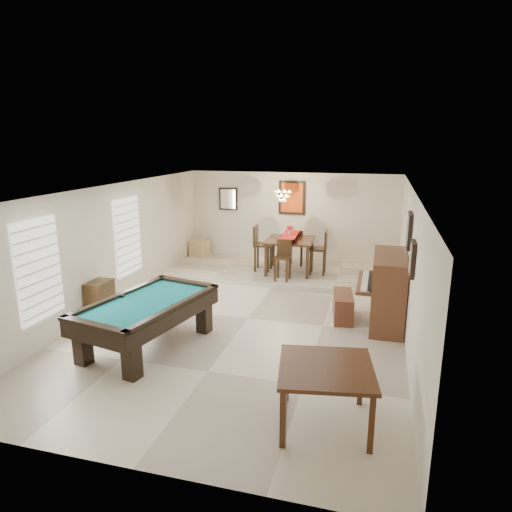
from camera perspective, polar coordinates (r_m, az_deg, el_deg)
The scene contains 26 objects.
ground_plane at distance 9.28m, azimuth -0.99°, elevation -7.85°, with size 6.00×9.00×0.02m, color beige.
wall_back at distance 13.16m, azimuth 4.50°, elevation 4.71°, with size 6.00×0.04×2.60m, color silver.
wall_front at distance 4.97m, azimuth -16.08°, elevation -12.52°, with size 6.00×0.04×2.60m, color silver.
wall_left at distance 10.11m, azimuth -17.58°, elevation 1.12°, with size 0.04×9.00×2.60m, color silver.
wall_right at distance 8.55m, azimuth 18.66°, elevation -1.31°, with size 0.04×9.00×2.60m, color silver.
ceiling at distance 8.64m, azimuth -1.06°, elevation 8.39°, with size 6.00×9.00×0.04m, color white.
dining_step at distance 12.24m, azimuth 3.27°, elevation -1.97°, with size 6.00×2.50×0.12m, color beige.
window_left_front at distance 8.36m, azimuth -25.53°, elevation -1.61°, with size 0.06×1.00×1.70m, color white.
window_left_rear at distance 10.57m, azimuth -15.75°, elevation 2.37°, with size 0.06×1.00×1.70m, color white.
pool_table at distance 8.16m, azimuth -13.39°, elevation -8.31°, with size 1.33×2.46×0.82m, color black, non-canonical shape.
square_table at distance 6.01m, azimuth 8.63°, elevation -16.87°, with size 1.15×1.15×0.80m, color #391D0E, non-canonical shape.
upright_piano at distance 9.14m, azimuth 15.17°, elevation -4.03°, with size 0.93×1.67×1.39m, color brown, non-canonical shape.
piano_bench at distance 9.33m, azimuth 10.80°, elevation -6.20°, with size 0.37×0.94×0.52m, color #5A2D1D.
apothecary_chest at distance 9.53m, azimuth -18.88°, elevation -5.36°, with size 0.36×0.54×0.81m, color black.
dining_table at distance 11.90m, azimuth 4.22°, elevation 0.31°, with size 1.20×1.20×0.99m, color black, non-canonical shape.
flower_vase at distance 11.76m, azimuth 4.28°, elevation 3.25°, with size 0.14×0.14×0.25m, color #AC0E14, non-canonical shape.
dining_chair_south at distance 11.19m, azimuth 3.34°, elevation -0.59°, with size 0.37×0.37×0.99m, color black, non-canonical shape.
dining_chair_north at distance 12.57m, azimuth 5.05°, elevation 1.08°, with size 0.37×0.37×1.00m, color black, non-canonical shape.
dining_chair_west at distance 12.00m, azimuth 0.89°, elevation 0.97°, with size 0.44×0.44×1.19m, color black, non-canonical shape.
dining_chair_east at distance 11.79m, azimuth 7.77°, elevation 0.45°, with size 0.42×0.42×1.14m, color black, non-canonical shape.
corner_bench at distance 13.68m, azimuth -7.06°, elevation 1.00°, with size 0.43×0.53×0.48m, color tan.
chandelier at distance 11.77m, azimuth 3.37°, elevation 8.01°, with size 0.44×0.44×0.60m, color #FFE5B2, non-canonical shape.
back_painting at distance 13.03m, azimuth 4.52°, elevation 7.28°, with size 0.75×0.06×0.95m, color #D84C14.
back_mirror at distance 13.52m, azimuth -3.48°, elevation 7.13°, with size 0.55×0.06×0.65m, color white.
right_picture_upper at distance 8.71m, azimuth 18.61°, elevation 3.03°, with size 0.06×0.55×0.65m, color slate.
right_picture_lower at distance 7.48m, azimuth 18.98°, elevation -0.34°, with size 0.06×0.45×0.55m, color gray.
Camera 1 is at (2.42, -8.24, 3.50)m, focal length 32.00 mm.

